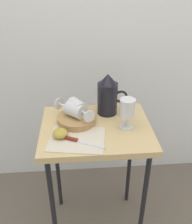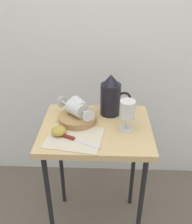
% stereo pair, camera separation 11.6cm
% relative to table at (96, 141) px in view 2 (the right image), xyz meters
% --- Properties ---
extents(ground_plane, '(6.00, 6.00, 0.00)m').
position_rel_table_xyz_m(ground_plane, '(0.00, 0.00, -0.64)').
color(ground_plane, '#665B51').
extents(curtain_drape, '(2.40, 0.03, 2.24)m').
position_rel_table_xyz_m(curtain_drape, '(0.00, 0.51, 0.48)').
color(curtain_drape, white).
rests_on(curtain_drape, ground_plane).
extents(table, '(0.52, 0.42, 0.72)m').
position_rel_table_xyz_m(table, '(0.00, 0.00, 0.00)').
color(table, tan).
rests_on(table, ground_plane).
extents(linen_napkin, '(0.27, 0.23, 0.00)m').
position_rel_table_xyz_m(linen_napkin, '(-0.09, -0.09, 0.09)').
color(linen_napkin, beige).
rests_on(linen_napkin, table).
extents(basket_tray, '(0.18, 0.18, 0.03)m').
position_rel_table_xyz_m(basket_tray, '(-0.09, 0.04, 0.10)').
color(basket_tray, '#AD8451').
rests_on(basket_tray, table).
extents(pitcher, '(0.15, 0.10, 0.21)m').
position_rel_table_xyz_m(pitcher, '(0.07, 0.13, 0.17)').
color(pitcher, black).
rests_on(pitcher, table).
extents(wine_glass_upright, '(0.07, 0.07, 0.15)m').
position_rel_table_xyz_m(wine_glass_upright, '(0.14, -0.02, 0.18)').
color(wine_glass_upright, silver).
rests_on(wine_glass_upright, table).
extents(wine_glass_tipped_near, '(0.16, 0.15, 0.07)m').
position_rel_table_xyz_m(wine_glass_tipped_near, '(-0.10, 0.05, 0.15)').
color(wine_glass_tipped_near, silver).
rests_on(wine_glass_tipped_near, basket_tray).
extents(wine_glass_tipped_far, '(0.14, 0.16, 0.08)m').
position_rel_table_xyz_m(wine_glass_tipped_far, '(-0.08, 0.06, 0.16)').
color(wine_glass_tipped_far, silver).
rests_on(wine_glass_tipped_far, basket_tray).
extents(apple_half_left, '(0.07, 0.07, 0.04)m').
position_rel_table_xyz_m(apple_half_left, '(-0.16, -0.07, 0.11)').
color(apple_half_left, '#B29938').
rests_on(apple_half_left, linen_napkin).
extents(knife, '(0.20, 0.10, 0.01)m').
position_rel_table_xyz_m(knife, '(-0.10, -0.11, 0.09)').
color(knife, silver).
rests_on(knife, linen_napkin).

